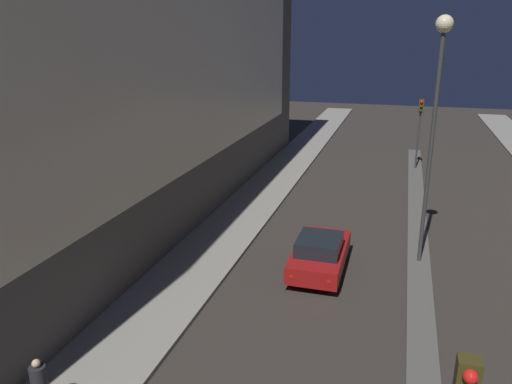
{
  "coord_description": "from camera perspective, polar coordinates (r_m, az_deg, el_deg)",
  "views": [
    {
      "loc": [
        -1.17,
        -3.39,
        9.1
      ],
      "look_at": [
        -7.86,
        19.37,
        1.55
      ],
      "focal_mm": 35.0,
      "sensor_mm": 36.0,
      "label": 1
    }
  ],
  "objects": [
    {
      "name": "street_lamp",
      "position": [
        20.11,
        20.03,
        11.12
      ],
      "size": [
        0.64,
        0.64,
        9.63
      ],
      "color": "#383838",
      "rests_on": "median_strip"
    },
    {
      "name": "traffic_light_mid",
      "position": [
        35.95,
        18.24,
        8.0
      ],
      "size": [
        0.32,
        0.42,
        4.77
      ],
      "color": "#383838",
      "rests_on": "median_strip"
    },
    {
      "name": "building_left",
      "position": [
        25.28,
        -12.87,
        17.52
      ],
      "size": [
        6.01,
        37.58,
        18.45
      ],
      "color": "#4C4742",
      "rests_on": "ground"
    },
    {
      "name": "median_strip",
      "position": [
        24.7,
        17.98,
        -4.72
      ],
      "size": [
        0.91,
        37.14,
        0.13
      ],
      "color": "#56544F",
      "rests_on": "ground"
    },
    {
      "name": "car_left_lane",
      "position": [
        20.09,
        7.3,
        -6.96
      ],
      "size": [
        1.95,
        4.38,
        1.56
      ],
      "color": "maroon",
      "rests_on": "ground"
    }
  ]
}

